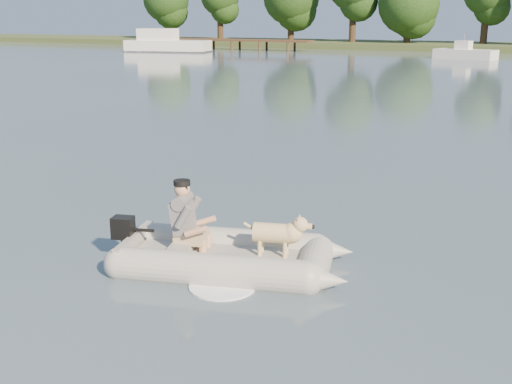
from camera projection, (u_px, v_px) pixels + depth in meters
The scene contains 9 objects.
water at pixel (166, 271), 8.83m from camera, with size 160.00×160.00×0.00m, color slate.
shore_bank at pixel (509, 48), 62.96m from camera, with size 160.00×12.00×0.70m, color #47512D.
dock at pixel (227, 44), 64.69m from camera, with size 18.00×2.00×1.04m, color #4C331E, non-canonical shape.
dinghy at pixel (229, 230), 8.82m from camera, with size 4.49×3.29×1.30m, color #9D9D98, non-canonical shape.
man at pixel (184, 214), 8.94m from camera, with size 0.68×0.58×1.01m, color slate, non-canonical shape.
dog at pixel (273, 236), 8.76m from camera, with size 0.87×0.31×0.58m, color tan, non-canonical shape.
outboard_motor at pixel (124, 240), 9.19m from camera, with size 0.39×0.27×0.74m, color black, non-canonical shape.
cabin_cruiser at pixel (168, 40), 60.33m from camera, with size 8.24×2.94×2.55m, color white, non-canonical shape.
motorboat at pixel (466, 47), 50.70m from camera, with size 4.93×1.89×2.08m, color white, non-canonical shape.
Camera 1 is at (4.58, -6.93, 3.41)m, focal length 45.00 mm.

